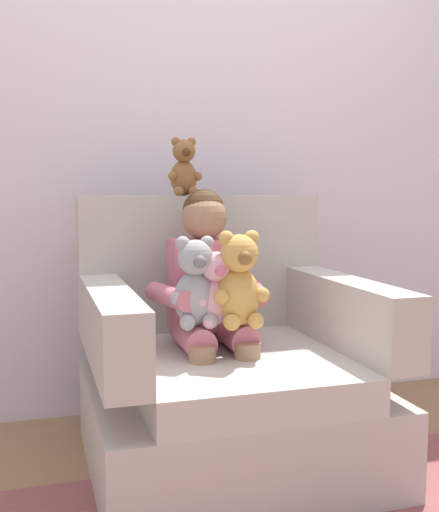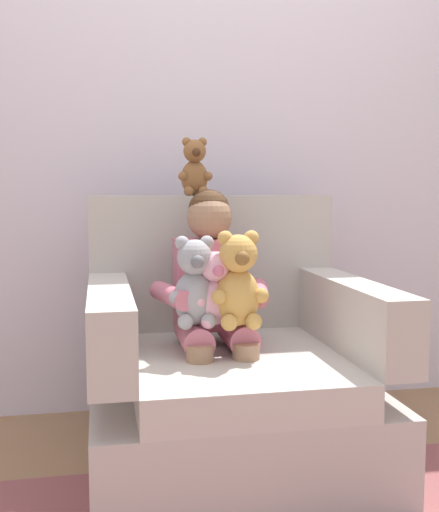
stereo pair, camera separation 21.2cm
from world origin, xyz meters
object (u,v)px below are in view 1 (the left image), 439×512
(plush_grey, at_px, (195,285))
(seated_child, at_px, (209,290))
(plush_brown_on_backrest, at_px, (184,169))
(armchair, at_px, (226,378))
(plush_honey, at_px, (239,282))
(plush_pink, at_px, (216,290))

(plush_grey, bearing_deg, seated_child, 53.22)
(plush_brown_on_backrest, bearing_deg, seated_child, -83.43)
(seated_child, bearing_deg, plush_brown_on_backrest, 89.80)
(armchair, relative_size, plush_brown_on_backrest, 4.21)
(armchair, xyz_separation_m, plush_grey, (-0.14, -0.10, 0.37))
(armchair, relative_size, plush_grey, 3.20)
(armchair, xyz_separation_m, seated_child, (-0.06, 0.03, 0.33))
(seated_child, xyz_separation_m, plush_honey, (0.06, -0.18, 0.05))
(plush_honey, distance_m, plush_grey, 0.15)
(seated_child, distance_m, plush_pink, 0.14)
(seated_child, xyz_separation_m, plush_grey, (-0.09, -0.13, 0.04))
(plush_pink, bearing_deg, seated_child, 84.30)
(armchair, relative_size, plush_pink, 3.72)
(seated_child, xyz_separation_m, plush_pink, (-0.02, -0.14, 0.02))
(armchair, relative_size, seated_child, 1.22)
(plush_honey, distance_m, plush_pink, 0.09)
(plush_pink, relative_size, plush_brown_on_backrest, 1.13)
(plush_brown_on_backrest, bearing_deg, plush_grey, -95.29)
(armchair, distance_m, plush_brown_on_backrest, 0.86)
(plush_pink, bearing_deg, plush_grey, 172.73)
(armchair, height_order, plush_pink, armchair)
(plush_grey, height_order, plush_brown_on_backrest, plush_brown_on_backrest)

